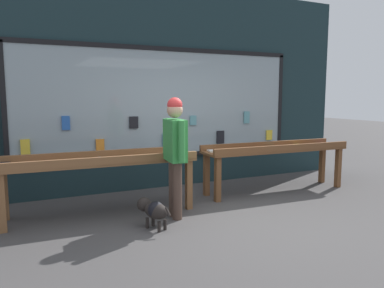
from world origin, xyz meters
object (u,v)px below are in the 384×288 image
at_px(display_table_right, 276,153).
at_px(small_dog, 154,210).
at_px(display_table_left, 100,165).
at_px(person_browsing, 175,148).

height_order(display_table_right, small_dog, display_table_right).
relative_size(display_table_right, small_dog, 5.11).
bearing_deg(display_table_left, person_browsing, -33.40).
height_order(display_table_right, person_browsing, person_browsing).
bearing_deg(small_dog, display_table_left, 4.37).
bearing_deg(small_dog, display_table_right, -95.76).
bearing_deg(display_table_right, small_dog, -161.34).
bearing_deg(person_browsing, display_table_left, 61.43).
relative_size(display_table_left, display_table_right, 1.00).
distance_m(display_table_left, person_browsing, 1.15).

